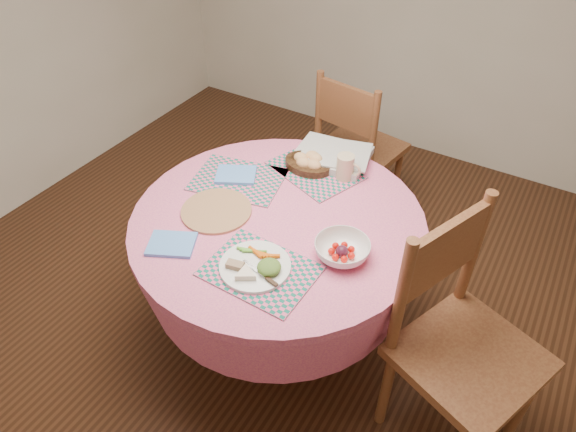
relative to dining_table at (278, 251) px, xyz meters
name	(u,v)px	position (x,y,z in m)	size (l,w,h in m)	color
ground	(280,328)	(0.00, 0.00, -0.56)	(4.00, 4.00, 0.00)	#331C0F
dining_table	(278,251)	(0.00, 0.00, 0.00)	(1.24, 1.24, 0.75)	pink
chair_right	(459,339)	(0.83, -0.05, 0.00)	(0.62, 0.63, 1.06)	brown
chair_back	(356,146)	(-0.10, 1.04, -0.05)	(0.51, 0.49, 0.96)	brown
placemat_front	(260,271)	(0.11, -0.30, 0.20)	(0.40, 0.30, 0.01)	#126756
placemat_left	(238,179)	(-0.30, 0.13, 0.20)	(0.40, 0.30, 0.01)	#126756
placemat_back	(315,170)	(-0.03, 0.38, 0.20)	(0.40, 0.30, 0.01)	#126756
wicker_trivet	(216,211)	(-0.24, -0.10, 0.20)	(0.30, 0.30, 0.01)	#9F6F44
napkin_near	(172,244)	(-0.27, -0.36, 0.20)	(0.18, 0.14, 0.01)	#5891E4
napkin_far	(236,175)	(-0.32, 0.15, 0.21)	(0.18, 0.14, 0.01)	#5891E4
dinner_plate	(256,266)	(0.09, -0.30, 0.22)	(0.27, 0.27, 0.05)	white
bread_bowl	(309,162)	(-0.06, 0.38, 0.23)	(0.23, 0.23, 0.08)	black
latte_mug	(346,167)	(0.12, 0.39, 0.26)	(0.12, 0.08, 0.12)	beige
fruit_bowl	(342,250)	(0.33, -0.07, 0.23)	(0.28, 0.28, 0.07)	white
newspaper_stack	(332,155)	(0.00, 0.50, 0.22)	(0.39, 0.33, 0.04)	silver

